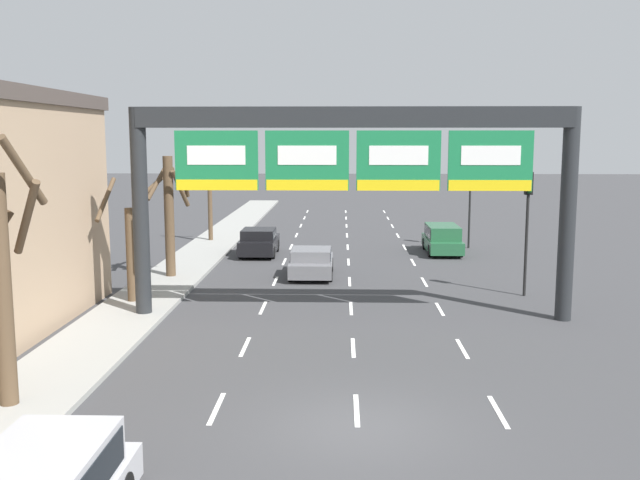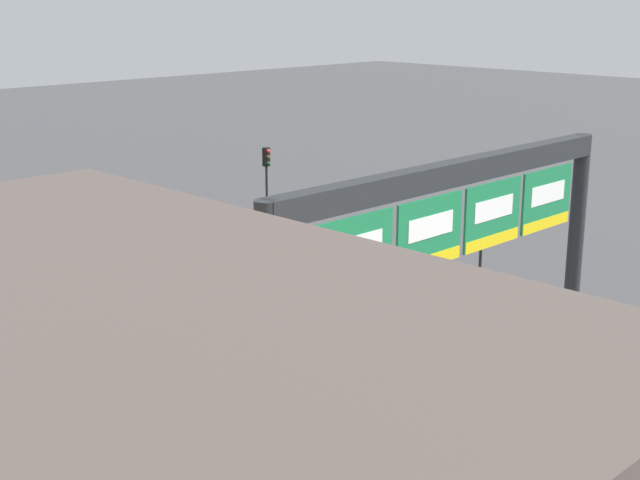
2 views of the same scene
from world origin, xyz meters
TOP-DOWN VIEW (x-y plane):
  - ground_plane at (0.00, 0.00)m, footprint 220.00×220.00m
  - sidewalk_left at (-8.00, 0.00)m, footprint 2.80×110.00m
  - lane_dashes at (-0.00, 13.50)m, footprint 6.72×67.00m
  - sign_gantry at (-0.00, 9.54)m, footprint 15.36×0.70m
  - suv_green at (5.19, 23.99)m, footprint 1.83×4.34m
  - car_black at (-4.82, 23.00)m, footprint 1.91×3.99m
  - car_grey at (-1.74, 17.09)m, footprint 1.95×3.95m
  - traffic_light_near_gantry at (6.98, 25.88)m, footprint 0.30×0.35m
  - traffic_light_mid_block at (7.02, 13.37)m, footprint 0.30×0.35m
  - tree_bare_closest at (-8.39, 11.44)m, footprint 1.66×1.92m
  - tree_bare_second at (-8.01, 16.44)m, footprint 2.28×2.22m
  - tree_bare_third at (-8.32, 27.70)m, footprint 1.75×1.81m
  - tree_bare_furthest at (-8.08, 0.83)m, footprint 1.85×1.96m

SIDE VIEW (x-z plane):
  - ground_plane at x=0.00m, z-range 0.00..0.00m
  - lane_dashes at x=0.00m, z-range 0.00..0.01m
  - sidewalk_left at x=-8.00m, z-range 0.00..0.15m
  - car_grey at x=-1.74m, z-range 0.05..1.37m
  - car_black at x=-4.82m, z-range 0.05..1.50m
  - suv_green at x=5.19m, z-range 0.09..1.65m
  - tree_bare_closest at x=-8.39m, z-range 0.01..4.67m
  - tree_bare_third at x=-8.32m, z-range 0.38..5.57m
  - tree_bare_furthest at x=-8.08m, z-range 0.06..6.32m
  - tree_bare_second at x=-8.01m, z-range 0.52..6.03m
  - traffic_light_mid_block at x=7.02m, z-range 1.05..6.04m
  - traffic_light_near_gantry at x=6.98m, z-range 1.06..6.09m
  - sign_gantry at x=0.00m, z-range 1.90..9.26m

